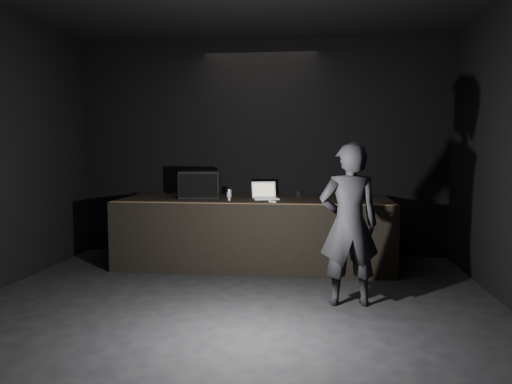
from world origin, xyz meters
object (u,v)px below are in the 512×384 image
at_px(stage_riser, 255,231).
at_px(stage_monitor, 200,185).
at_px(beer_can, 229,195).
at_px(laptop, 265,194).
at_px(person, 349,224).

xyz_separation_m(stage_riser, stage_monitor, (-0.85, -0.01, 0.70)).
xyz_separation_m(stage_riser, beer_can, (-0.35, -0.30, 0.58)).
distance_m(stage_riser, laptop, 0.58).
bearing_deg(beer_can, stage_riser, 41.16).
bearing_deg(stage_riser, person, -55.51).
height_order(laptop, beer_can, laptop).
distance_m(laptop, beer_can, 0.56).
distance_m(stage_riser, beer_can, 0.74).
relative_size(stage_monitor, beer_can, 4.06).
height_order(stage_monitor, person, person).
bearing_deg(stage_riser, laptop, -12.31).
distance_m(stage_monitor, person, 2.81).
bearing_deg(person, stage_riser, -62.38).
relative_size(beer_can, person, 0.09).
xyz_separation_m(stage_riser, person, (1.26, -1.84, 0.41)).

